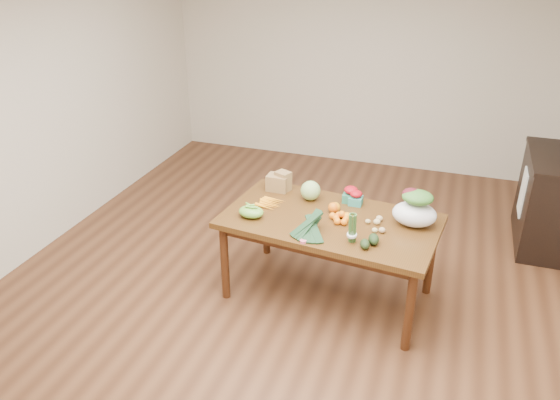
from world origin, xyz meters
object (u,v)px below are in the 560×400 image
(cabinet, at_px, (549,201))
(mandarin_cluster, at_px, (342,216))
(salad_bag, at_px, (415,210))
(paper_bag, at_px, (278,181))
(dining_table, at_px, (329,258))
(kale_bunch, at_px, (308,227))
(asparagus_bundle, at_px, (352,228))
(cabbage, at_px, (310,191))

(cabinet, xyz_separation_m, mandarin_cluster, (-1.74, -1.56, 0.32))
(mandarin_cluster, height_order, salad_bag, salad_bag)
(paper_bag, bearing_deg, dining_table, -32.96)
(salad_bag, bearing_deg, mandarin_cluster, -168.78)
(paper_bag, distance_m, kale_bunch, 0.86)
(cabinet, height_order, asparagus_bundle, asparagus_bundle)
(salad_bag, bearing_deg, cabbage, 168.97)
(mandarin_cluster, xyz_separation_m, salad_bag, (0.56, 0.11, 0.09))
(dining_table, xyz_separation_m, mandarin_cluster, (0.09, 0.00, 0.42))
(paper_bag, relative_size, kale_bunch, 0.63)
(kale_bunch, bearing_deg, salad_bag, 37.11)
(paper_bag, distance_m, cabbage, 0.34)
(cabbage, bearing_deg, mandarin_cluster, -39.75)
(paper_bag, xyz_separation_m, asparagus_bundle, (0.82, -0.69, 0.04))
(cabinet, height_order, mandarin_cluster, cabinet)
(asparagus_bundle, bearing_deg, mandarin_cluster, 121.46)
(paper_bag, height_order, salad_bag, salad_bag)
(mandarin_cluster, height_order, kale_bunch, kale_bunch)
(cabbage, height_order, asparagus_bundle, asparagus_bundle)
(paper_bag, bearing_deg, salad_bag, -12.19)
(cabinet, xyz_separation_m, cabbage, (-2.09, -1.27, 0.37))
(cabbage, relative_size, salad_bag, 0.49)
(cabbage, height_order, kale_bunch, cabbage)
(asparagus_bundle, bearing_deg, cabinet, 55.75)
(cabinet, bearing_deg, salad_bag, -129.36)
(kale_bunch, bearing_deg, paper_bag, 130.76)
(asparagus_bundle, distance_m, salad_bag, 0.59)
(cabinet, xyz_separation_m, salad_bag, (-1.19, -1.45, 0.42))
(mandarin_cluster, bearing_deg, kale_bunch, -119.07)
(kale_bunch, relative_size, asparagus_bundle, 1.60)
(kale_bunch, bearing_deg, mandarin_cluster, 67.17)
(kale_bunch, distance_m, asparagus_bundle, 0.34)
(dining_table, relative_size, paper_bag, 6.84)
(cabinet, height_order, cabbage, cabinet)
(mandarin_cluster, distance_m, salad_bag, 0.58)
(dining_table, height_order, paper_bag, paper_bag)
(cabbage, distance_m, salad_bag, 0.92)
(cabbage, height_order, mandarin_cluster, cabbage)
(dining_table, distance_m, asparagus_bundle, 0.64)
(paper_bag, relative_size, salad_bag, 0.72)
(cabbage, bearing_deg, asparagus_bundle, -50.64)
(cabbage, bearing_deg, dining_table, -48.75)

